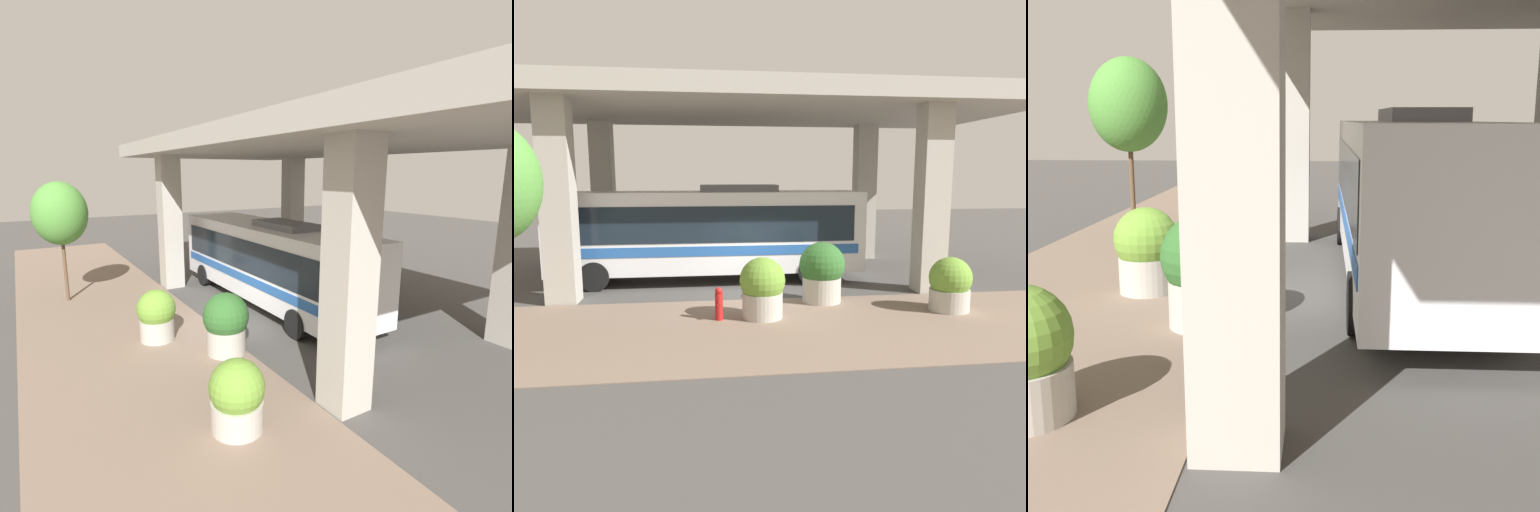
{
  "view_description": "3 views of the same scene",
  "coord_description": "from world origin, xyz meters",
  "views": [
    {
      "loc": [
        -5.54,
        -12.02,
        5.31
      ],
      "look_at": [
        1.22,
        -0.72,
        2.57
      ],
      "focal_mm": 28.0,
      "sensor_mm": 36.0,
      "label": 1
    },
    {
      "loc": [
        -15.1,
        1.57,
        3.84
      ],
      "look_at": [
        1.75,
        -0.67,
        1.1
      ],
      "focal_mm": 35.0,
      "sensor_mm": 36.0,
      "label": 2
    },
    {
      "loc": [
        1.33,
        -11.89,
        3.33
      ],
      "look_at": [
        0.63,
        -0.37,
        0.85
      ],
      "focal_mm": 45.0,
      "sensor_mm": 36.0,
      "label": 3
    }
  ],
  "objects": [
    {
      "name": "ground_plane",
      "position": [
        0.0,
        0.0,
        0.0
      ],
      "size": [
        80.0,
        80.0,
        0.0
      ],
      "primitive_type": "plane",
      "color": "#474442",
      "rests_on": "ground"
    },
    {
      "name": "sidewalk_strip",
      "position": [
        -3.0,
        0.0,
        0.01
      ],
      "size": [
        6.0,
        40.0,
        0.02
      ],
      "color": "#7A6656",
      "rests_on": "ground"
    },
    {
      "name": "overpass",
      "position": [
        4.0,
        0.0,
        5.9
      ],
      "size": [
        9.4,
        19.73,
        6.71
      ],
      "color": "#ADA89E",
      "rests_on": "ground"
    },
    {
      "name": "bus",
      "position": [
        3.1,
        1.39,
        1.91
      ],
      "size": [
        2.72,
        11.01,
        3.51
      ],
      "color": "silver",
      "rests_on": "ground"
    },
    {
      "name": "fire_hydrant",
      "position": [
        -2.11,
        1.22,
        0.46
      ],
      "size": [
        0.44,
        0.21,
        0.91
      ],
      "color": "#B21919",
      "rests_on": "ground"
    },
    {
      "name": "planter_front",
      "position": [
        -2.05,
        0.04,
        0.84
      ],
      "size": [
        1.24,
        1.24,
        1.68
      ],
      "color": "#ADA89E",
      "rests_on": "ground"
    },
    {
      "name": "planter_middle",
      "position": [
        -0.56,
        -1.96,
        0.95
      ],
      "size": [
        1.39,
        1.39,
        1.86
      ],
      "color": "#ADA89E",
      "rests_on": "ground"
    },
    {
      "name": "planter_back",
      "position": [
        -2.01,
        -5.35,
        0.76
      ],
      "size": [
        1.19,
        1.19,
        1.56
      ],
      "color": "#ADA89E",
      "rests_on": "ground"
    }
  ]
}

